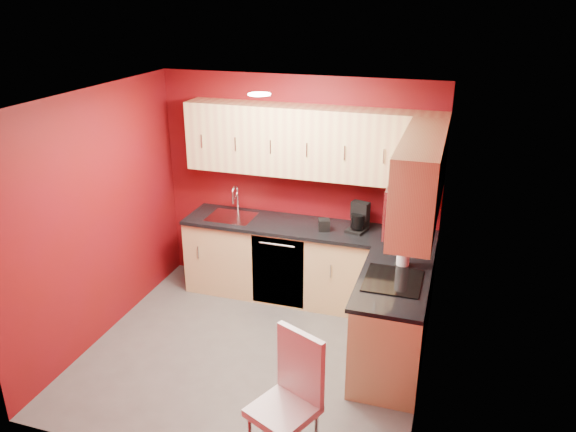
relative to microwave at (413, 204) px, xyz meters
The scene contains 21 objects.
floor 2.18m from the microwave, behind, with size 3.20×3.20×0.00m, color #54514E.
ceiling 1.64m from the microwave, behind, with size 3.20×3.20×0.00m, color white.
wall_back 1.95m from the microwave, 136.99° to the left, with size 3.20×3.20×0.00m, color #5F0B09.
wall_front 2.24m from the microwave, 129.35° to the right, with size 3.20×3.20×0.00m, color #5F0B09.
wall_left 3.03m from the microwave, behind, with size 3.00×3.00×0.00m, color #5F0B09.
wall_right 0.50m from the microwave, 44.09° to the right, with size 3.00×3.00×0.00m, color #5F0B09.
base_cabinets_back 1.98m from the microwave, 140.04° to the left, with size 2.80×0.60×0.87m, color tan.
base_cabinets_right 1.23m from the microwave, 151.81° to the left, with size 0.60×1.30×0.87m, color tan.
countertop_back 1.73m from the microwave, 140.47° to the left, with size 2.80×0.63×0.04m, color black.
countertop_right 0.78m from the microwave, 162.04° to the left, with size 0.63×1.27×0.04m, color black.
upper_cabinets_back 1.65m from the microwave, 136.69° to the left, with size 2.80×0.35×0.75m, color #DBC17C.
upper_cabinets_right 0.33m from the microwave, 82.65° to the left, with size 0.35×1.55×0.75m.
microwave is the anchor object (origin of this frame).
cooktop 0.75m from the microwave, behind, with size 0.50×0.55×0.01m, color black.
sink 2.43m from the microwave, 154.40° to the left, with size 0.52×0.42×0.35m.
dishwasher_front 2.02m from the microwave, 153.81° to the left, with size 0.60×0.02×0.82m, color black.
downlight 1.62m from the microwave, behind, with size 0.20×0.20×0.01m, color white.
coffee_maker 1.33m from the microwave, 122.33° to the left, with size 0.19×0.25×0.31m, color black, non-canonical shape.
napkin_holder 1.52m from the microwave, 136.73° to the left, with size 0.12×0.12×0.13m, color black, non-canonical shape.
paper_towel 0.70m from the microwave, 102.04° to the left, with size 0.16×0.16×0.28m, color white, non-canonical shape.
dining_chair 1.93m from the microwave, 116.37° to the right, with size 0.42×0.44×1.05m, color silver, non-canonical shape.
Camera 1 is at (1.72, -4.31, 3.32)m, focal length 35.00 mm.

